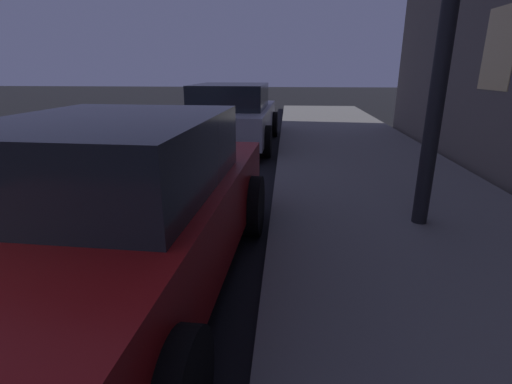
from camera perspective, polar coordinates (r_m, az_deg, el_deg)
car_red at (r=3.13m, az=-20.49°, el=-2.83°), size 2.15×4.21×1.43m
car_silver at (r=9.17m, az=-3.66°, el=11.53°), size 2.11×4.25×1.43m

